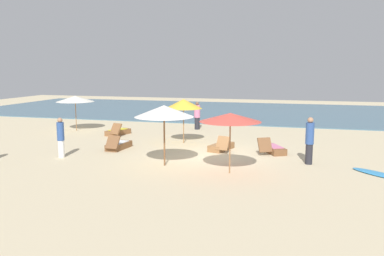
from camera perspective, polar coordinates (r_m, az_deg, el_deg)
ground_plane at (r=17.18m, az=3.20°, el=-3.90°), size 60.00×60.00×0.00m
ocean_water at (r=33.78m, az=9.34°, el=2.26°), size 48.00×16.00×0.06m
umbrella_0 at (r=19.63m, az=-1.20°, el=3.44°), size 1.81×1.81×2.18m
umbrella_1 at (r=15.12m, az=-3.96°, el=2.39°), size 2.23×2.23×2.31m
umbrella_2 at (r=14.06m, az=5.42°, el=1.50°), size 2.16×2.16×2.14m
umbrella_3 at (r=24.54m, az=-16.15°, el=3.97°), size 2.19×2.19×2.04m
lounger_0 at (r=17.99m, az=11.31°, el=-2.90°), size 1.28×1.72×0.74m
lounger_1 at (r=18.74m, az=-10.36°, el=-2.41°), size 0.70×1.70×0.72m
lounger_3 at (r=18.22m, az=4.16°, el=-2.63°), size 1.03×1.74×0.74m
lounger_4 at (r=22.61m, az=-10.42°, el=-0.53°), size 1.04×1.75×0.73m
person_2 at (r=17.48m, az=-18.03°, el=-1.25°), size 0.29×0.29×1.66m
person_3 at (r=16.13m, az=16.25°, el=-1.68°), size 0.39×0.39×1.83m
person_4 at (r=24.15m, az=0.73°, el=1.76°), size 0.39×0.39×1.66m
surfboard at (r=15.50m, az=25.18°, el=-5.98°), size 2.06×1.97×0.07m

